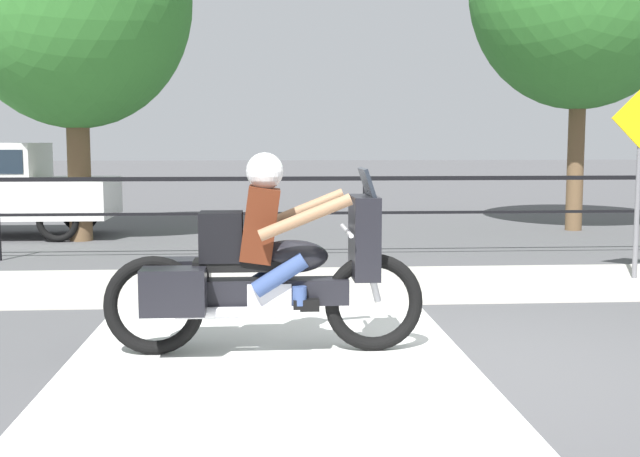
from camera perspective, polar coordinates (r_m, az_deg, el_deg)
ground_plane at (r=6.13m, az=9.64°, el=-9.59°), size 120.00×120.00×0.00m
sidewalk_band at (r=9.38m, az=4.79°, el=-3.92°), size 44.00×2.40×0.01m
crosswalk_band at (r=5.77m, az=-3.60°, el=-10.47°), size 3.05×6.00×0.01m
fence_railing at (r=11.42m, az=3.18°, el=2.50°), size 36.00×0.05×1.16m
motorcycle at (r=6.26m, az=-4.07°, el=-2.67°), size 2.50×0.76×1.58m
street_sign at (r=10.27m, az=21.78°, el=4.64°), size 0.73×0.06×2.29m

